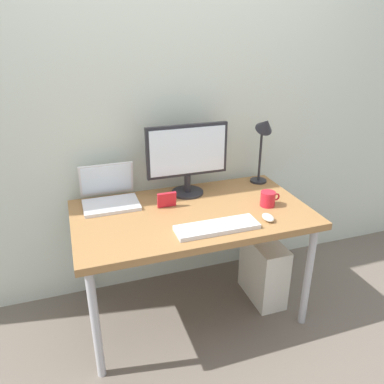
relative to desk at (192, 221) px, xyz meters
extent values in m
plane|color=#665B51|center=(0.00, 0.00, -0.65)|extent=(6.00, 6.00, 0.00)
cube|color=silver|center=(0.00, 0.44, 0.65)|extent=(4.40, 0.04, 2.60)
cube|color=olive|center=(0.00, 0.00, 0.04)|extent=(1.34, 0.76, 0.04)
cylinder|color=#B2B2B7|center=(-0.61, -0.32, -0.31)|extent=(0.04, 0.04, 0.67)
cylinder|color=#B2B2B7|center=(0.61, -0.32, -0.31)|extent=(0.04, 0.04, 0.67)
cylinder|color=#B2B2B7|center=(-0.61, 0.32, -0.31)|extent=(0.04, 0.04, 0.67)
cylinder|color=#B2B2B7|center=(0.61, 0.32, -0.31)|extent=(0.04, 0.04, 0.67)
cylinder|color=#232328|center=(0.05, 0.25, 0.07)|extent=(0.20, 0.20, 0.01)
cylinder|color=#232328|center=(0.05, 0.25, 0.13)|extent=(0.04, 0.04, 0.11)
cube|color=#232328|center=(0.05, 0.25, 0.34)|extent=(0.51, 0.03, 0.32)
cube|color=white|center=(0.05, 0.23, 0.34)|extent=(0.47, 0.01, 0.28)
cube|color=silver|center=(-0.43, 0.21, 0.07)|extent=(0.32, 0.22, 0.02)
cube|color=silver|center=(-0.43, 0.34, 0.18)|extent=(0.32, 0.06, 0.21)
cube|color=white|center=(-0.43, 0.34, 0.18)|extent=(0.30, 0.05, 0.18)
cylinder|color=#232328|center=(0.57, 0.28, 0.07)|extent=(0.11, 0.11, 0.01)
cylinder|color=#232328|center=(0.57, 0.28, 0.25)|extent=(0.02, 0.02, 0.36)
cone|color=#232328|center=(0.57, 0.24, 0.46)|extent=(0.11, 0.14, 0.13)
cube|color=silver|center=(0.06, -0.24, 0.07)|extent=(0.44, 0.14, 0.02)
ellipsoid|color=silver|center=(0.36, -0.24, 0.08)|extent=(0.06, 0.09, 0.03)
cylinder|color=red|center=(0.44, -0.07, 0.10)|extent=(0.09, 0.09, 0.09)
torus|color=red|center=(0.50, -0.07, 0.11)|extent=(0.05, 0.01, 0.05)
cube|color=red|center=(-0.12, 0.10, 0.11)|extent=(0.11, 0.03, 0.09)
cube|color=silver|center=(0.49, -0.02, -0.44)|extent=(0.18, 0.36, 0.42)
camera|label=1|loc=(-0.62, -1.84, 1.04)|focal=35.71mm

